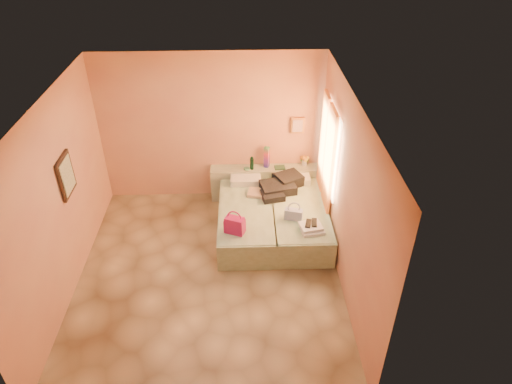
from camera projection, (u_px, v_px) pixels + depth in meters
ground at (210, 274)px, 7.10m from camera, size 4.50×4.50×0.00m
room_walls at (219, 156)px, 6.58m from camera, size 4.02×4.51×2.81m
headboard_ledge at (265, 182)px, 8.69m from camera, size 2.05×0.30×0.65m
bed_left at (247, 219)px, 7.85m from camera, size 0.91×2.00×0.50m
bed_right at (299, 218)px, 7.87m from camera, size 0.91×2.00×0.50m
water_bottle at (252, 163)px, 8.40m from camera, size 0.08×0.08×0.24m
rainbow_box at (267, 157)px, 8.43m from camera, size 0.12×0.12×0.41m
small_dish at (247, 169)px, 8.45m from camera, size 0.12×0.12×0.03m
green_book at (280, 168)px, 8.48m from camera, size 0.20×0.15×0.03m
flower_vase at (305, 160)px, 8.52m from camera, size 0.18×0.18×0.24m
magenta_handbag at (235, 225)px, 7.09m from camera, size 0.35×0.28×0.29m
khaki_garment at (258, 193)px, 8.02m from camera, size 0.39×0.34×0.06m
clothes_pile at (281, 186)px, 8.07m from camera, size 0.83×0.83×0.20m
blue_handbag at (294, 214)px, 7.40m from camera, size 0.31×0.19×0.18m
towel_stack at (312, 228)px, 7.16m from camera, size 0.39×0.35×0.10m
sandal_pair at (311, 223)px, 7.17m from camera, size 0.21×0.25×0.02m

